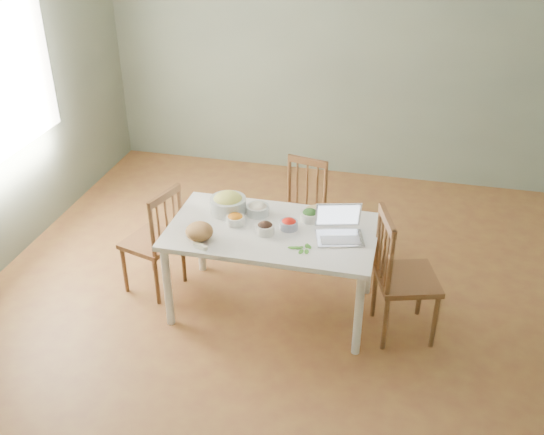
% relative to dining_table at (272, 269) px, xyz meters
% --- Properties ---
extents(floor, '(5.00, 5.00, 0.00)m').
position_rel_dining_table_xyz_m(floor, '(0.12, 0.07, -0.36)').
color(floor, brown).
rests_on(floor, ground).
extents(wall_back, '(5.00, 0.00, 2.70)m').
position_rel_dining_table_xyz_m(wall_back, '(0.12, 2.57, 0.99)').
color(wall_back, gray).
rests_on(wall_back, ground).
extents(wall_front, '(5.00, 0.00, 2.70)m').
position_rel_dining_table_xyz_m(wall_front, '(0.12, -2.43, 0.99)').
color(wall_front, gray).
rests_on(wall_front, ground).
extents(dining_table, '(1.53, 0.86, 0.72)m').
position_rel_dining_table_xyz_m(dining_table, '(0.00, 0.00, 0.00)').
color(dining_table, white).
rests_on(dining_table, floor).
extents(chair_far, '(0.47, 0.45, 0.89)m').
position_rel_dining_table_xyz_m(chair_far, '(0.05, 0.75, 0.09)').
color(chair_far, brown).
rests_on(chair_far, floor).
extents(chair_left, '(0.48, 0.50, 0.92)m').
position_rel_dining_table_xyz_m(chair_left, '(-1.00, 0.05, 0.10)').
color(chair_left, brown).
rests_on(chair_left, floor).
extents(chair_right, '(0.53, 0.54, 0.99)m').
position_rel_dining_table_xyz_m(chair_right, '(1.01, -0.05, 0.14)').
color(chair_right, brown).
rests_on(chair_right, floor).
extents(bread_boule, '(0.23, 0.23, 0.13)m').
position_rel_dining_table_xyz_m(bread_boule, '(-0.47, -0.25, 0.42)').
color(bread_boule, '#A3834D').
rests_on(bread_boule, dining_table).
extents(butter_stick, '(0.11, 0.07, 0.03)m').
position_rel_dining_table_xyz_m(butter_stick, '(-0.43, -0.37, 0.37)').
color(butter_stick, white).
rests_on(butter_stick, dining_table).
extents(bowl_squash, '(0.36, 0.36, 0.16)m').
position_rel_dining_table_xyz_m(bowl_squash, '(-0.39, 0.18, 0.44)').
color(bowl_squash, '#D8C064').
rests_on(bowl_squash, dining_table).
extents(bowl_carrot, '(0.15, 0.15, 0.08)m').
position_rel_dining_table_xyz_m(bowl_carrot, '(-0.29, 0.02, 0.40)').
color(bowl_carrot, orange).
rests_on(bowl_carrot, dining_table).
extents(bowl_onion, '(0.18, 0.18, 0.09)m').
position_rel_dining_table_xyz_m(bowl_onion, '(-0.16, 0.19, 0.41)').
color(bowl_onion, silver).
rests_on(bowl_onion, dining_table).
extents(bowl_mushroom, '(0.15, 0.15, 0.09)m').
position_rel_dining_table_xyz_m(bowl_mushroom, '(-0.04, -0.07, 0.40)').
color(bowl_mushroom, black).
rests_on(bowl_mushroom, dining_table).
extents(bowl_redpep, '(0.15, 0.15, 0.08)m').
position_rel_dining_table_xyz_m(bowl_redpep, '(0.12, 0.04, 0.40)').
color(bowl_redpep, red).
rests_on(bowl_redpep, dining_table).
extents(bowl_broccoli, '(0.16, 0.16, 0.09)m').
position_rel_dining_table_xyz_m(bowl_broccoli, '(0.25, 0.20, 0.40)').
color(bowl_broccoli, '#1C4012').
rests_on(bowl_broccoli, dining_table).
extents(flatbread, '(0.24, 0.24, 0.02)m').
position_rel_dining_table_xyz_m(flatbread, '(0.29, 0.31, 0.37)').
color(flatbread, beige).
rests_on(flatbread, dining_table).
extents(basil_bunch, '(0.18, 0.18, 0.02)m').
position_rel_dining_table_xyz_m(basil_bunch, '(0.25, -0.21, 0.37)').
color(basil_bunch, '#1A4C0F').
rests_on(basil_bunch, dining_table).
extents(laptop, '(0.39, 0.36, 0.23)m').
position_rel_dining_table_xyz_m(laptop, '(0.50, -0.02, 0.47)').
color(laptop, silver).
rests_on(laptop, dining_table).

